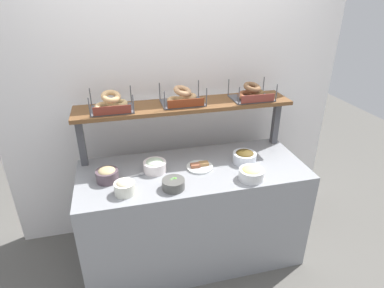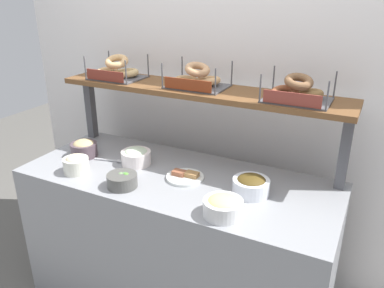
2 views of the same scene
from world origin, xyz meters
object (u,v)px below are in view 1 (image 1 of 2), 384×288
at_px(bowl_veggie_mix, 173,184).
at_px(bagel_basket_sesame, 182,98).
at_px(bowl_egg_salad, 251,173).
at_px(serving_plate_white, 200,166).
at_px(bagel_basket_plain, 111,104).
at_px(bowl_chocolate_spread, 245,156).
at_px(bowl_hummus, 107,174).
at_px(bowl_potato_salad, 125,187).
at_px(serving_spoon_near_plate, 137,175).
at_px(bowl_scallion_spread, 155,165).
at_px(bagel_basket_cinnamon_raisin, 252,93).

relative_size(bowl_veggie_mix, bagel_basket_sesame, 0.48).
distance_m(bowl_egg_salad, bagel_basket_sesame, 0.77).
height_order(bowl_egg_salad, serving_plate_white, bowl_egg_salad).
relative_size(serving_plate_white, bagel_basket_plain, 0.66).
height_order(serving_plate_white, bagel_basket_plain, bagel_basket_plain).
bearing_deg(bowl_chocolate_spread, bagel_basket_sesame, 147.97).
distance_m(bowl_hummus, bagel_basket_sesame, 0.80).
distance_m(bowl_egg_salad, serving_plate_white, 0.40).
bearing_deg(bagel_basket_sesame, bowl_egg_salad, -53.17).
relative_size(bowl_chocolate_spread, bowl_egg_salad, 1.02).
distance_m(bowl_potato_salad, serving_spoon_near_plate, 0.23).
bearing_deg(serving_plate_white, bagel_basket_plain, 157.25).
xyz_separation_m(bowl_veggie_mix, bowl_scallion_spread, (-0.09, 0.26, 0.01)).
height_order(bowl_potato_salad, bowl_scallion_spread, bowl_potato_salad).
bearing_deg(bowl_veggie_mix, bowl_chocolate_spread, 20.36).
bearing_deg(serving_plate_white, bowl_hummus, -178.70).
relative_size(bowl_hummus, bowl_egg_salad, 0.88).
distance_m(bowl_scallion_spread, bagel_basket_plain, 0.55).
bearing_deg(bagel_basket_sesame, serving_spoon_near_plate, -146.08).
height_order(bowl_hummus, bowl_scallion_spread, bowl_hummus).
bearing_deg(bowl_scallion_spread, bowl_chocolate_spread, -2.46).
bearing_deg(bowl_egg_salad, bagel_basket_plain, 151.76).
bearing_deg(bowl_egg_salad, serving_spoon_near_plate, 163.16).
distance_m(serving_plate_white, bagel_basket_sesame, 0.54).
bearing_deg(bowl_potato_salad, bowl_scallion_spread, 45.40).
bearing_deg(bagel_basket_cinnamon_raisin, bagel_basket_sesame, 177.19).
distance_m(bowl_veggie_mix, bowl_scallion_spread, 0.27).
relative_size(serving_plate_white, serving_spoon_near_plate, 1.13).
distance_m(bagel_basket_plain, bagel_basket_sesame, 0.53).
bearing_deg(bagel_basket_cinnamon_raisin, serving_plate_white, -153.46).
height_order(bowl_hummus, bagel_basket_plain, bagel_basket_plain).
xyz_separation_m(bowl_hummus, bagel_basket_plain, (0.08, 0.27, 0.42)).
xyz_separation_m(bowl_egg_salad, bagel_basket_sesame, (-0.38, 0.51, 0.43)).
bearing_deg(serving_spoon_near_plate, bowl_hummus, -175.96).
distance_m(bowl_potato_salad, bowl_veggie_mix, 0.33).
height_order(bowl_scallion_spread, serving_spoon_near_plate, bowl_scallion_spread).
xyz_separation_m(bowl_hummus, bowl_veggie_mix, (0.44, -0.21, -0.02)).
bearing_deg(bagel_basket_plain, bowl_egg_salad, -28.24).
bearing_deg(bowl_potato_salad, bowl_veggie_mix, -3.44).
bearing_deg(bowl_veggie_mix, bowl_hummus, 154.37).
bearing_deg(bowl_chocolate_spread, bowl_scallion_spread, 177.54).
height_order(bowl_hummus, bagel_basket_cinnamon_raisin, bagel_basket_cinnamon_raisin).
bearing_deg(serving_plate_white, bowl_egg_salad, -37.20).
height_order(serving_plate_white, serving_spoon_near_plate, serving_plate_white).
bearing_deg(bowl_chocolate_spread, bagel_basket_plain, 165.53).
bearing_deg(serving_spoon_near_plate, serving_plate_white, 0.11).
height_order(bowl_scallion_spread, bagel_basket_cinnamon_raisin, bagel_basket_cinnamon_raisin).
xyz_separation_m(bowl_chocolate_spread, serving_spoon_near_plate, (-0.84, -0.00, -0.04)).
distance_m(bowl_scallion_spread, bagel_basket_cinnamon_raisin, 0.96).
xyz_separation_m(bagel_basket_sesame, bagel_basket_cinnamon_raisin, (0.56, -0.03, 0.00)).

